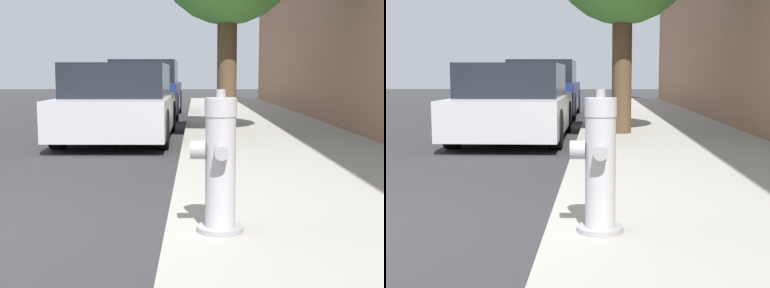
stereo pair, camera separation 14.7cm
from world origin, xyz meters
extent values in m
cube|color=#99968E|center=(3.17, 0.00, 0.07)|extent=(2.94, 40.00, 0.13)
cylinder|color=#97979C|center=(2.05, -0.22, 0.15)|extent=(0.30, 0.30, 0.04)
cylinder|color=#B2B2B7|center=(2.05, -0.22, 0.52)|extent=(0.19, 0.19, 0.71)
cylinder|color=#B2B2B7|center=(2.05, -0.22, 0.93)|extent=(0.20, 0.20, 0.12)
cylinder|color=#97979C|center=(2.05, -0.22, 1.02)|extent=(0.06, 0.06, 0.05)
cylinder|color=#97979C|center=(2.05, -0.36, 0.66)|extent=(0.09, 0.08, 0.09)
cylinder|color=#97979C|center=(2.05, -0.08, 0.66)|extent=(0.09, 0.08, 0.09)
cylinder|color=#97979C|center=(1.91, -0.22, 0.66)|extent=(0.10, 0.12, 0.12)
cube|color=#B7B7BC|center=(0.58, 5.85, 0.47)|extent=(1.76, 4.08, 0.60)
cube|color=black|center=(0.58, 5.68, 1.05)|extent=(1.62, 2.25, 0.56)
cylinder|color=black|center=(-0.23, 7.11, 0.31)|extent=(0.20, 0.62, 0.62)
cylinder|color=black|center=(1.38, 7.11, 0.31)|extent=(0.20, 0.62, 0.62)
cylinder|color=black|center=(-0.23, 4.58, 0.31)|extent=(0.20, 0.62, 0.62)
cylinder|color=black|center=(1.38, 4.58, 0.31)|extent=(0.20, 0.62, 0.62)
cube|color=navy|center=(0.54, 11.09, 0.56)|extent=(1.80, 4.28, 0.74)
cube|color=black|center=(0.54, 10.92, 1.23)|extent=(1.66, 2.35, 0.60)
cylinder|color=black|center=(-0.28, 12.42, 0.34)|extent=(0.20, 0.69, 0.69)
cylinder|color=black|center=(1.36, 12.42, 0.34)|extent=(0.20, 0.69, 0.69)
cylinder|color=black|center=(-0.28, 9.76, 0.34)|extent=(0.20, 0.69, 0.69)
cylinder|color=black|center=(1.36, 9.76, 0.34)|extent=(0.20, 0.69, 0.69)
cylinder|color=brown|center=(2.43, 5.73, 1.28)|extent=(0.34, 0.34, 2.29)
camera|label=1|loc=(1.89, -3.57, 1.13)|focal=50.00mm
camera|label=2|loc=(2.04, -3.56, 1.13)|focal=50.00mm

